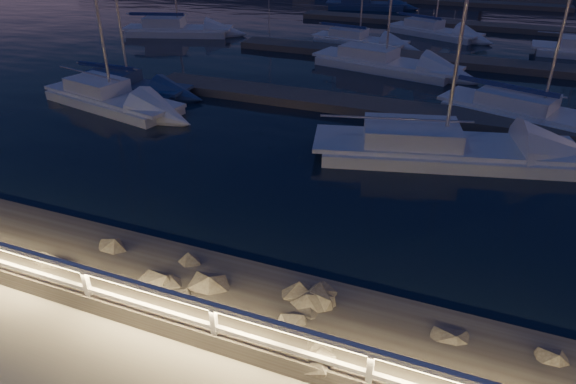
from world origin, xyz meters
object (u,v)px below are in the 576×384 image
at_px(sailboat_j, 432,30).
at_px(sailboat_e, 175,29).
at_px(guard_rail, 165,302).
at_px(sailboat_i, 364,4).
at_px(sailboat_g, 382,61).
at_px(sailboat_f, 357,39).
at_px(sailboat_h, 536,113).
at_px(sailboat_b, 109,97).
at_px(sailboat_a, 126,85).
at_px(sailboat_d, 437,146).

bearing_deg(sailboat_j, sailboat_e, -135.42).
height_order(guard_rail, sailboat_i, sailboat_i).
height_order(sailboat_g, sailboat_j, sailboat_g).
height_order(sailboat_f, sailboat_j, sailboat_j).
xyz_separation_m(sailboat_f, sailboat_j, (4.33, 5.07, 0.02)).
relative_size(sailboat_f, sailboat_h, 0.77).
height_order(guard_rail, sailboat_b, sailboat_b).
bearing_deg(sailboat_a, sailboat_b, -75.12).
xyz_separation_m(sailboat_e, sailboat_i, (9.93, 16.98, -0.01)).
distance_m(sailboat_f, sailboat_h, 16.03).
bearing_deg(sailboat_j, sailboat_b, -95.33).
distance_m(sailboat_e, sailboat_h, 26.28).
xyz_separation_m(sailboat_a, sailboat_e, (-5.41, 12.87, 0.06)).
distance_m(sailboat_b, sailboat_h, 19.21).
bearing_deg(sailboat_j, sailboat_f, -107.47).
distance_m(sailboat_i, sailboat_j, 12.67).
relative_size(sailboat_f, sailboat_g, 0.77).
relative_size(sailboat_e, sailboat_g, 0.92).
bearing_deg(sailboat_j, sailboat_i, 150.87).
bearing_deg(sailboat_a, sailboat_i, 81.25).
xyz_separation_m(sailboat_g, sailboat_h, (8.10, -6.04, -0.02)).
bearing_deg(guard_rail, sailboat_g, 92.37).
bearing_deg(guard_rail, sailboat_h, 67.57).
bearing_deg(guard_rail, sailboat_b, 133.07).
height_order(guard_rail, sailboat_g, sailboat_g).
xyz_separation_m(sailboat_b, sailboat_h, (18.51, 5.12, -0.01)).
bearing_deg(sailboat_e, guard_rail, -75.40).
bearing_deg(sailboat_e, sailboat_a, -85.29).
relative_size(sailboat_g, sailboat_h, 1.00).
bearing_deg(sailboat_i, sailboat_a, -109.96).
distance_m(sailboat_g, sailboat_j, 10.70).
height_order(sailboat_b, sailboat_h, sailboat_h).
relative_size(sailboat_d, sailboat_j, 1.33).
height_order(sailboat_b, sailboat_j, sailboat_b).
bearing_deg(sailboat_b, sailboat_i, 95.11).
bearing_deg(sailboat_g, sailboat_h, -24.02).
distance_m(guard_rail, sailboat_a, 18.47).
bearing_deg(sailboat_h, sailboat_a, -151.53).
height_order(sailboat_b, sailboat_d, sailboat_d).
bearing_deg(sailboat_d, sailboat_i, 94.37).
distance_m(sailboat_b, sailboat_i, 32.03).
bearing_deg(sailboat_h, sailboat_f, 152.66).
bearing_deg(sailboat_i, sailboat_d, -82.32).
height_order(sailboat_f, sailboat_h, sailboat_h).
xyz_separation_m(sailboat_d, sailboat_i, (-11.04, 32.01, 0.00)).
xyz_separation_m(sailboat_a, sailboat_i, (4.52, 29.85, 0.04)).
xyz_separation_m(sailboat_d, sailboat_j, (-3.27, 22.00, -0.04)).
height_order(sailboat_h, sailboat_j, sailboat_h).
height_order(guard_rail, sailboat_d, sailboat_d).
bearing_deg(sailboat_e, sailboat_j, 3.41).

